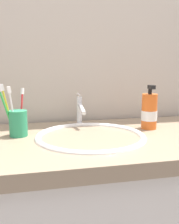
{
  "coord_description": "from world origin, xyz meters",
  "views": [
    {
      "loc": [
        -0.23,
        -0.98,
        1.18
      ],
      "look_at": [
        0.0,
        0.03,
        0.99
      ],
      "focal_mm": 44.13,
      "sensor_mm": 36.0,
      "label": 1
    }
  ],
  "objects_px": {
    "toothbrush_cup": "(18,123)",
    "toothbrush_red": "(22,107)",
    "toothbrush_white": "(12,108)",
    "toothbrush_yellow": "(7,107)",
    "toothbrush_green": "(5,108)",
    "faucet": "(81,109)",
    "soap_dispenser": "(149,112)"
  },
  "relations": [
    {
      "from": "toothbrush_red",
      "to": "toothbrush_green",
      "type": "bearing_deg",
      "value": -143.42
    },
    {
      "from": "toothbrush_cup",
      "to": "toothbrush_green",
      "type": "bearing_deg",
      "value": -165.2
    },
    {
      "from": "toothbrush_white",
      "to": "toothbrush_yellow",
      "type": "bearing_deg",
      "value": 140.36
    },
    {
      "from": "toothbrush_yellow",
      "to": "toothbrush_green",
      "type": "bearing_deg",
      "value": -124.26
    },
    {
      "from": "toothbrush_red",
      "to": "toothbrush_yellow",
      "type": "bearing_deg",
      "value": -146.37
    },
    {
      "from": "toothbrush_yellow",
      "to": "toothbrush_green",
      "type": "height_order",
      "value": "toothbrush_yellow"
    },
    {
      "from": "toothbrush_cup",
      "to": "toothbrush_white",
      "type": "xyz_separation_m",
      "value": [
        -0.02,
        -0.02,
        0.06
      ]
    },
    {
      "from": "toothbrush_green",
      "to": "toothbrush_white",
      "type": "relative_size",
      "value": 1.03
    },
    {
      "from": "toothbrush_cup",
      "to": "soap_dispenser",
      "type": "height_order",
      "value": "soap_dispenser"
    },
    {
      "from": "toothbrush_green",
      "to": "soap_dispenser",
      "type": "distance_m",
      "value": 0.58
    },
    {
      "from": "faucet",
      "to": "toothbrush_cup",
      "type": "relative_size",
      "value": 1.46
    },
    {
      "from": "toothbrush_red",
      "to": "toothbrush_green",
      "type": "xyz_separation_m",
      "value": [
        -0.06,
        -0.04,
        0.01
      ]
    },
    {
      "from": "toothbrush_cup",
      "to": "toothbrush_yellow",
      "type": "height_order",
      "value": "toothbrush_yellow"
    },
    {
      "from": "faucet",
      "to": "toothbrush_red",
      "type": "relative_size",
      "value": 0.82
    },
    {
      "from": "toothbrush_white",
      "to": "soap_dispenser",
      "type": "height_order",
      "value": "toothbrush_white"
    },
    {
      "from": "toothbrush_yellow",
      "to": "toothbrush_red",
      "type": "bearing_deg",
      "value": 33.63
    },
    {
      "from": "toothbrush_white",
      "to": "toothbrush_red",
      "type": "bearing_deg",
      "value": 56.08
    },
    {
      "from": "toothbrush_red",
      "to": "toothbrush_green",
      "type": "height_order",
      "value": "toothbrush_green"
    },
    {
      "from": "faucet",
      "to": "soap_dispenser",
      "type": "relative_size",
      "value": 0.78
    },
    {
      "from": "toothbrush_cup",
      "to": "toothbrush_yellow",
      "type": "xyz_separation_m",
      "value": [
        -0.04,
        -0.0,
        0.07
      ]
    },
    {
      "from": "toothbrush_red",
      "to": "toothbrush_white",
      "type": "bearing_deg",
      "value": -123.92
    },
    {
      "from": "toothbrush_cup",
      "to": "toothbrush_yellow",
      "type": "relative_size",
      "value": 0.51
    },
    {
      "from": "toothbrush_red",
      "to": "soap_dispenser",
      "type": "distance_m",
      "value": 0.52
    },
    {
      "from": "toothbrush_cup",
      "to": "soap_dispenser",
      "type": "xyz_separation_m",
      "value": [
        0.54,
        0.0,
        0.02
      ]
    },
    {
      "from": "toothbrush_red",
      "to": "soap_dispenser",
      "type": "relative_size",
      "value": 0.94
    },
    {
      "from": "faucet",
      "to": "toothbrush_green",
      "type": "xyz_separation_m",
      "value": [
        -0.31,
        -0.14,
        0.04
      ]
    },
    {
      "from": "toothbrush_yellow",
      "to": "soap_dispenser",
      "type": "bearing_deg",
      "value": 0.36
    },
    {
      "from": "toothbrush_green",
      "to": "toothbrush_white",
      "type": "xyz_separation_m",
      "value": [
        0.02,
        -0.01,
        -0.0
      ]
    },
    {
      "from": "toothbrush_green",
      "to": "toothbrush_red",
      "type": "bearing_deg",
      "value": 36.58
    },
    {
      "from": "toothbrush_yellow",
      "to": "toothbrush_white",
      "type": "distance_m",
      "value": 0.02
    },
    {
      "from": "toothbrush_green",
      "to": "toothbrush_white",
      "type": "height_order",
      "value": "toothbrush_green"
    },
    {
      "from": "toothbrush_cup",
      "to": "toothbrush_red",
      "type": "xyz_separation_m",
      "value": [
        0.01,
        0.03,
        0.06
      ]
    }
  ]
}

